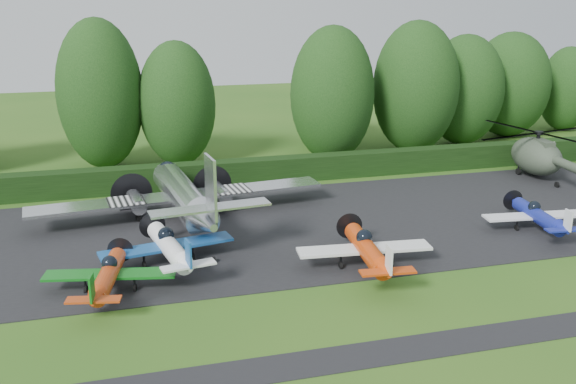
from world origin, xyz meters
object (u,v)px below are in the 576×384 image
object	(u,v)px
light_plane_blue	(538,216)
light_plane_orange	(367,249)
sign_board	(539,151)
transport_plane	(184,197)
light_plane_white	(169,246)
helicopter	(537,153)
light_plane_red	(108,275)

from	to	relation	value
light_plane_blue	light_plane_orange	bearing A→B (deg)	-174.32
light_plane_blue	sign_board	size ratio (longest dim) A/B	1.96
transport_plane	light_plane_blue	world-z (taller)	transport_plane
transport_plane	light_plane_white	world-z (taller)	transport_plane
light_plane_white	sign_board	size ratio (longest dim) A/B	2.22
transport_plane	sign_board	xyz separation A→B (m)	(32.47, 6.85, -0.44)
transport_plane	light_plane_orange	world-z (taller)	transport_plane
light_plane_orange	helicopter	distance (m)	25.15
helicopter	sign_board	world-z (taller)	helicopter
light_plane_white	light_plane_red	bearing A→B (deg)	-129.40
transport_plane	light_plane_white	bearing A→B (deg)	-96.20
transport_plane	light_plane_red	bearing A→B (deg)	-110.04
light_plane_white	light_plane_blue	size ratio (longest dim) A/B	1.13
light_plane_red	sign_board	distance (m)	41.07
light_plane_white	sign_board	xyz separation A→B (m)	(34.07, 14.06, 0.16)
light_plane_red	light_plane_blue	size ratio (longest dim) A/B	1.01
light_plane_white	light_plane_blue	bearing A→B (deg)	9.43
transport_plane	light_plane_white	distance (m)	7.41
light_plane_red	light_plane_blue	world-z (taller)	light_plane_red
helicopter	transport_plane	bearing A→B (deg)	-176.68
transport_plane	light_plane_orange	distance (m)	13.88
transport_plane	light_plane_blue	bearing A→B (deg)	-12.99
light_plane_white	light_plane_orange	bearing A→B (deg)	-6.62
helicopter	sign_board	bearing A→B (deg)	48.03
sign_board	light_plane_red	bearing A→B (deg)	-145.38
light_plane_red	light_plane_white	bearing A→B (deg)	28.65
light_plane_red	light_plane_orange	xyz separation A→B (m)	(14.00, -0.49, 0.14)
light_plane_white	light_plane_orange	xyz separation A→B (m)	(10.63, -3.31, 0.00)
sign_board	transport_plane	bearing A→B (deg)	-157.73
transport_plane	helicopter	size ratio (longest dim) A/B	1.42
transport_plane	sign_board	bearing A→B (deg)	18.25
light_plane_orange	sign_board	distance (m)	29.17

